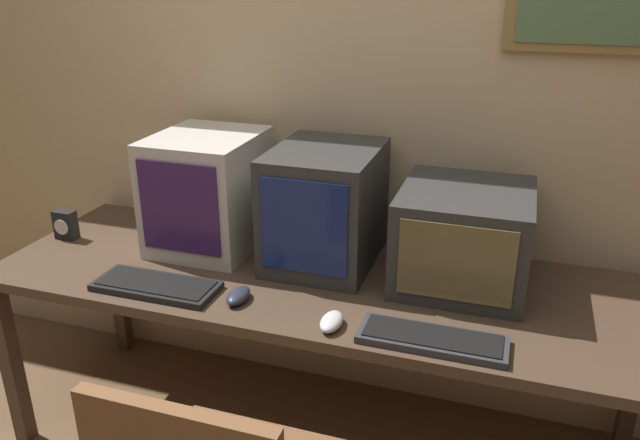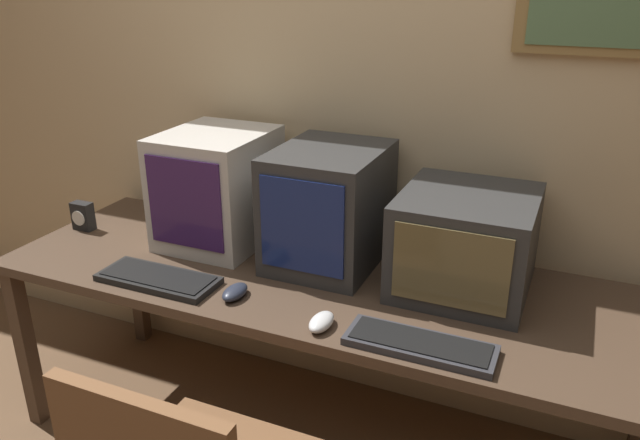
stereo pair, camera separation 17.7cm
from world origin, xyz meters
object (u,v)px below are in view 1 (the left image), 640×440
object	(u,v)px
monitor_left	(208,191)
keyboard_main	(156,286)
mouse_near_keyboard	(238,296)
keyboard_side	(432,339)
mouse_far_corner	(332,322)
monitor_center	(325,206)
monitor_right	(464,236)
desk_clock	(65,225)

from	to	relation	value
monitor_left	keyboard_main	xyz separation A→B (m)	(-0.00, -0.39, -0.20)
keyboard_main	mouse_near_keyboard	world-z (taller)	mouse_near_keyboard
monitor_left	keyboard_side	distance (m)	1.02
monitor_left	keyboard_side	xyz separation A→B (m)	(0.90, -0.42, -0.20)
mouse_far_corner	monitor_center	bearing A→B (deg)	110.26
mouse_near_keyboard	mouse_far_corner	distance (m)	0.33
keyboard_main	monitor_right	bearing A→B (deg)	21.89
monitor_center	keyboard_main	bearing A→B (deg)	-139.69
keyboard_side	mouse_far_corner	world-z (taller)	mouse_far_corner
monitor_center	keyboard_side	bearing A→B (deg)	-42.90
mouse_far_corner	desk_clock	distance (m)	1.21
keyboard_side	mouse_near_keyboard	bearing A→B (deg)	175.86
monitor_left	monitor_right	distance (m)	0.94
monitor_center	keyboard_main	size ratio (longest dim) A/B	1.10
keyboard_side	mouse_near_keyboard	xyz separation A→B (m)	(-0.62, 0.04, 0.01)
keyboard_side	mouse_far_corner	size ratio (longest dim) A/B	3.60
mouse_near_keyboard	monitor_left	bearing A→B (deg)	127.53
desk_clock	monitor_left	bearing A→B (deg)	13.41
monitor_right	mouse_near_keyboard	xyz separation A→B (m)	(-0.65, -0.36, -0.14)
monitor_left	monitor_center	world-z (taller)	monitor_left
monitor_center	mouse_near_keyboard	world-z (taller)	monitor_center
monitor_left	mouse_far_corner	xyz separation A→B (m)	(0.61, -0.43, -0.19)
monitor_center	desk_clock	bearing A→B (deg)	-172.44
monitor_center	keyboard_side	distance (m)	0.65
keyboard_main	mouse_near_keyboard	size ratio (longest dim) A/B	3.54
monitor_right	mouse_near_keyboard	size ratio (longest dim) A/B	3.89
monitor_right	mouse_near_keyboard	world-z (taller)	monitor_right
keyboard_main	mouse_far_corner	xyz separation A→B (m)	(0.61, -0.04, 0.01)
monitor_left	keyboard_main	size ratio (longest dim) A/B	1.04
monitor_left	monitor_right	xyz separation A→B (m)	(0.93, -0.01, -0.05)
monitor_center	keyboard_side	world-z (taller)	monitor_center
monitor_center	mouse_near_keyboard	distance (m)	0.45
mouse_near_keyboard	desk_clock	distance (m)	0.88
keyboard_main	mouse_far_corner	distance (m)	0.62
mouse_far_corner	keyboard_side	bearing A→B (deg)	2.01
monitor_right	keyboard_side	distance (m)	0.44
keyboard_main	desk_clock	bearing A→B (deg)	155.48
monitor_right	keyboard_main	xyz separation A→B (m)	(-0.94, -0.38, -0.15)
keyboard_main	monitor_center	bearing A→B (deg)	40.31
monitor_left	monitor_center	size ratio (longest dim) A/B	0.94
monitor_left	mouse_near_keyboard	size ratio (longest dim) A/B	3.67
keyboard_main	mouse_near_keyboard	xyz separation A→B (m)	(0.29, 0.01, 0.01)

